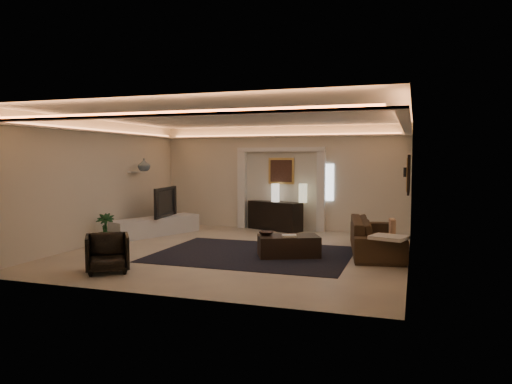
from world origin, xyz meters
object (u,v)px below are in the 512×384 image
(console, at_px, (275,216))
(sofa, at_px, (376,236))
(coffee_table, at_px, (289,247))
(armchair, at_px, (107,253))

(console, xyz_separation_m, sofa, (2.95, -2.56, -0.03))
(coffee_table, bearing_deg, console, 86.66)
(coffee_table, relative_size, armchair, 1.64)
(sofa, relative_size, coffee_table, 2.07)
(sofa, bearing_deg, coffee_table, 109.12)
(console, height_order, armchair, console)
(console, height_order, sofa, console)
(console, bearing_deg, armchair, -81.45)
(console, relative_size, sofa, 0.63)
(armchair, bearing_deg, console, 40.20)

